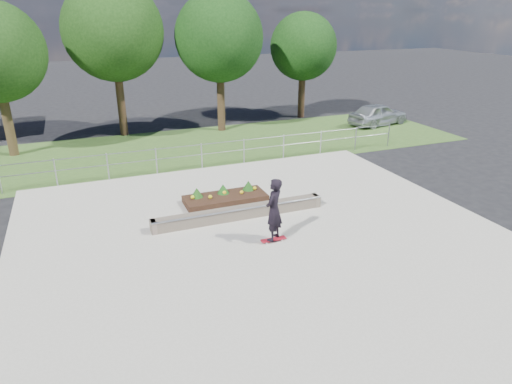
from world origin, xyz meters
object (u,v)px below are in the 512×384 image
at_px(grind_ledge, 240,213).
at_px(parked_car, 378,114).
at_px(skateboarder, 274,210).
at_px(planter_bed, 225,197).

distance_m(grind_ledge, parked_car, 16.00).
bearing_deg(grind_ledge, skateboarder, -79.01).
distance_m(grind_ledge, planter_bed, 1.57).
height_order(planter_bed, skateboarder, skateboarder).
distance_m(planter_bed, parked_car, 15.09).
height_order(grind_ledge, parked_car, parked_car).
relative_size(skateboarder, parked_car, 0.51).
xyz_separation_m(planter_bed, parked_car, (12.63, 8.25, 0.43)).
bearing_deg(planter_bed, skateboarder, -83.65).
height_order(planter_bed, parked_car, parked_car).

